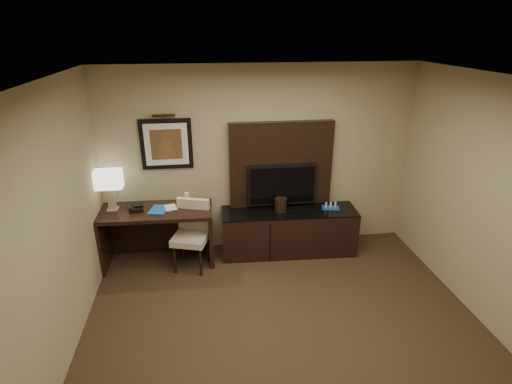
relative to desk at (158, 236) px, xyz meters
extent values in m
cube|color=#332417|center=(1.50, -2.15, -0.42)|extent=(4.50, 5.00, 0.01)
cube|color=silver|center=(1.50, -2.15, 2.29)|extent=(4.50, 5.00, 0.01)
cube|color=tan|center=(1.50, 0.35, 0.94)|extent=(4.50, 0.01, 2.70)
cube|color=tan|center=(-0.75, -2.15, 0.94)|extent=(0.01, 5.00, 2.70)
cube|color=black|center=(0.00, 0.00, 0.00)|extent=(1.56, 0.71, 0.82)
cube|color=black|center=(1.89, 0.02, -0.07)|extent=(1.98, 0.64, 0.67)
cube|color=black|center=(1.80, 0.29, 0.86)|extent=(1.50, 0.12, 1.30)
cube|color=black|center=(1.80, 0.19, 0.61)|extent=(1.00, 0.08, 0.60)
cube|color=black|center=(0.20, 0.33, 1.24)|extent=(0.70, 0.04, 0.70)
cylinder|color=#3C2213|center=(0.20, 0.29, 1.64)|extent=(0.04, 0.04, 0.30)
cube|color=#1952A5|center=(0.05, -0.03, 0.42)|extent=(0.29, 0.34, 0.02)
imported|color=tan|center=(0.13, 0.00, 0.52)|extent=(0.16, 0.06, 0.21)
cylinder|color=silver|center=(0.43, 0.07, 0.51)|extent=(0.07, 0.07, 0.19)
cylinder|color=black|center=(1.76, 0.04, 0.36)|extent=(0.19, 0.19, 0.20)
camera|label=1|loc=(0.68, -5.09, 2.73)|focal=28.00mm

